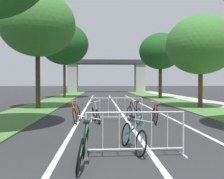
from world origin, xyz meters
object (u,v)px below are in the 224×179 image
tree_right_oak_near (160,51)px  tree_right_maple_mid (201,45)px  bicycle_teal_1 (133,137)px  tree_left_pine_near (37,24)px  crowd_barrier_second (117,110)px  bicycle_orange_2 (77,114)px  bicycle_green_0 (83,146)px  bicycle_black_4 (134,114)px  bicycle_red_5 (155,115)px  tree_left_cypress_far (64,44)px  crowd_barrier_nearest (135,134)px  bicycle_silver_3 (96,114)px

tree_right_oak_near → tree_right_maple_mid: bearing=-88.0°
bicycle_teal_1 → tree_left_pine_near: bearing=-77.0°
crowd_barrier_second → bicycle_orange_2: bearing=-168.2°
crowd_barrier_second → bicycle_green_0: crowd_barrier_second is taller
crowd_barrier_second → bicycle_black_4: bearing=-28.2°
tree_left_pine_near → tree_right_oak_near: (10.69, 10.05, -0.40)m
bicycle_green_0 → bicycle_teal_1: 1.52m
tree_right_oak_near → bicycle_teal_1: bearing=-105.8°
bicycle_red_5 → bicycle_orange_2: bearing=-178.0°
tree_left_cypress_far → crowd_barrier_second: 19.01m
tree_left_cypress_far → tree_right_oak_near: 10.89m
tree_right_maple_mid → bicycle_red_5: bearing=-126.4°
tree_left_pine_near → crowd_barrier_nearest: bearing=-65.5°
tree_left_cypress_far → bicycle_green_0: bearing=-80.9°
bicycle_teal_1 → tree_right_oak_near: bearing=-118.3°
bicycle_green_0 → bicycle_orange_2: 5.49m
tree_right_oak_near → bicycle_black_4: (-5.12, -15.93, -4.79)m
tree_right_oak_near → bicycle_orange_2: size_ratio=4.16×
crowd_barrier_second → tree_left_cypress_far: bearing=105.5°
tree_right_oak_near → crowd_barrier_nearest: size_ratio=3.06×
crowd_barrier_nearest → tree_right_maple_mid: bearing=60.9°
tree_right_oak_near → bicycle_silver_3: tree_right_oak_near is taller
tree_left_pine_near → bicycle_orange_2: 8.41m
tree_left_pine_near → tree_right_oak_near: tree_left_pine_near is taller
tree_right_oak_near → bicycle_black_4: bearing=-107.8°
tree_right_oak_near → crowd_barrier_second: (-5.83, -15.55, -4.65)m
bicycle_teal_1 → bicycle_black_4: bicycle_black_4 is taller
bicycle_teal_1 → bicycle_silver_3: size_ratio=1.02×
tree_right_maple_mid → bicycle_green_0: 14.13m
bicycle_orange_2 → crowd_barrier_second: bearing=-164.9°
tree_left_cypress_far → bicycle_silver_3: size_ratio=5.12×
crowd_barrier_nearest → bicycle_silver_3: crowd_barrier_nearest is taller
tree_left_cypress_far → tree_left_pine_near: bearing=-90.1°
bicycle_teal_1 → bicycle_silver_3: 4.59m
bicycle_orange_2 → bicycle_black_4: size_ratio=1.01×
bicycle_orange_2 → tree_right_maple_mid: bearing=-139.5°
tree_left_cypress_far → tree_right_oak_near: tree_left_cypress_far is taller
tree_right_maple_mid → crowd_barrier_nearest: bearing=-119.1°
tree_left_cypress_far → tree_right_oak_near: size_ratio=1.20×
crowd_barrier_nearest → bicycle_silver_3: size_ratio=1.40×
crowd_barrier_second → bicycle_green_0: (-1.09, -5.81, -0.14)m
tree_right_maple_mid → crowd_barrier_nearest: size_ratio=2.72×
bicycle_red_5 → tree_left_cypress_far: bearing=115.0°
bicycle_black_4 → tree_right_maple_mid: bearing=34.6°
tree_left_cypress_far → bicycle_orange_2: (3.08, -17.85, -5.79)m
tree_left_pine_near → bicycle_silver_3: size_ratio=4.61×
tree_left_pine_near → tree_right_maple_mid: tree_left_pine_near is taller
tree_left_pine_near → crowd_barrier_nearest: (4.93, -10.82, -5.05)m
tree_right_oak_near → bicycle_orange_2: tree_right_oak_near is taller
tree_left_pine_near → bicycle_teal_1: tree_left_pine_near is taller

